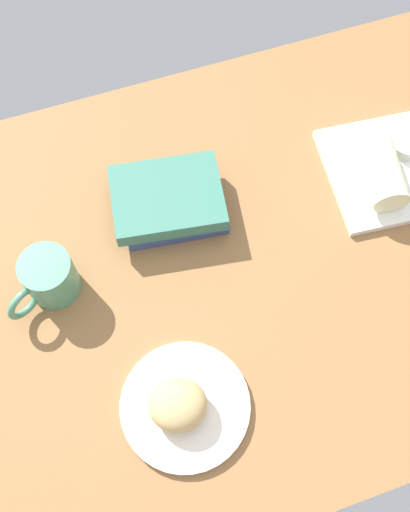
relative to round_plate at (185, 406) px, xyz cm
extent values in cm
cube|color=olive|center=(-21.83, -22.33, -2.70)|extent=(110.00, 90.00, 4.00)
cylinder|color=silver|center=(0.00, 0.00, 0.00)|extent=(21.55, 21.55, 1.40)
ellipsoid|color=tan|center=(1.13, 0.08, 3.62)|extent=(11.31, 10.79, 5.84)
cube|color=white|center=(-51.74, -30.51, 0.10)|extent=(25.69, 25.69, 1.60)
cylinder|color=silver|center=(-56.21, -33.37, 2.15)|extent=(5.48, 5.48, 2.51)
cylinder|color=#D75F27|center=(-56.21, -33.37, 3.11)|extent=(4.49, 4.49, 0.40)
cylinder|color=beige|center=(-48.16, -28.23, 4.32)|extent=(9.25, 14.39, 6.83)
cube|color=#33477F|center=(-9.17, -35.44, 0.80)|extent=(20.39, 15.41, 3.01)
cube|color=#387260|center=(-8.40, -36.29, 4.02)|extent=(22.37, 18.23, 3.43)
cylinder|color=#4C8C6B|center=(15.48, -27.79, 4.16)|extent=(9.07, 9.07, 9.72)
cylinder|color=#A26234|center=(15.48, -27.79, 8.42)|extent=(7.44, 7.44, 0.40)
torus|color=#4C8C6B|center=(20.66, -24.50, 4.16)|extent=(6.58, 4.78, 7.03)
camera|label=1|loc=(2.30, 17.04, 99.35)|focal=41.58mm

